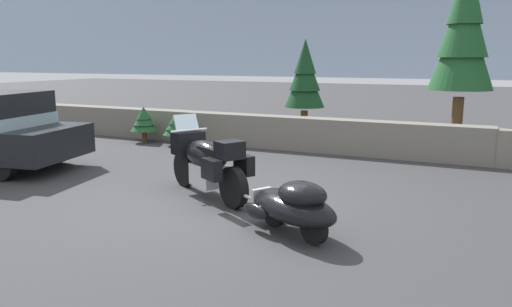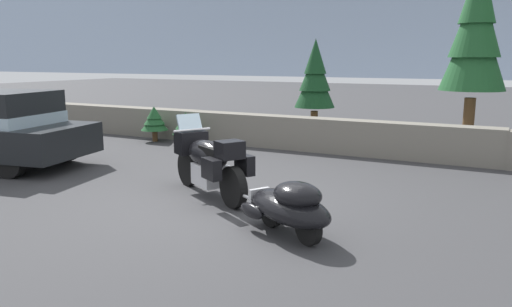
# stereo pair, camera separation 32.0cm
# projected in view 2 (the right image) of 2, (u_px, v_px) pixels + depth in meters

# --- Properties ---
(ground_plane) EXTENTS (80.00, 80.00, 0.00)m
(ground_plane) POSITION_uv_depth(u_px,v_px,m) (224.00, 203.00, 7.94)
(ground_plane) COLOR #38383A
(stone_guard_wall) EXTENTS (24.00, 0.60, 0.85)m
(stone_guard_wall) POSITION_uv_depth(u_px,v_px,m) (311.00, 134.00, 12.48)
(stone_guard_wall) COLOR slate
(stone_guard_wall) RESTS_ON ground
(distant_ridgeline) EXTENTS (240.00, 80.00, 16.00)m
(distant_ridgeline) POSITION_uv_depth(u_px,v_px,m) (493.00, 27.00, 89.29)
(distant_ridgeline) COLOR #8C9EB7
(distant_ridgeline) RESTS_ON ground
(touring_motorcycle) EXTENTS (2.07, 1.42, 1.33)m
(touring_motorcycle) POSITION_uv_depth(u_px,v_px,m) (209.00, 160.00, 8.29)
(touring_motorcycle) COLOR black
(touring_motorcycle) RESTS_ON ground
(car_shaped_trailer) EXTENTS (2.09, 1.42, 0.76)m
(car_shaped_trailer) POSITION_uv_depth(u_px,v_px,m) (289.00, 205.00, 6.42)
(car_shaped_trailer) COLOR black
(car_shaped_trailer) RESTS_ON ground
(pine_tree_secondary) EXTENTS (1.54, 1.54, 4.75)m
(pine_tree_secondary) POSITION_uv_depth(u_px,v_px,m) (476.00, 30.00, 11.65)
(pine_tree_secondary) COLOR brown
(pine_tree_secondary) RESTS_ON ground
(pine_tree_far_right) EXTENTS (1.15, 1.15, 2.87)m
(pine_tree_far_right) POSITION_uv_depth(u_px,v_px,m) (315.00, 77.00, 13.95)
(pine_tree_far_right) COLOR brown
(pine_tree_far_right) RESTS_ON ground
(pine_sapling_near) EXTENTS (0.74, 0.74, 0.88)m
(pine_sapling_near) POSITION_uv_depth(u_px,v_px,m) (186.00, 124.00, 13.32)
(pine_sapling_near) COLOR brown
(pine_sapling_near) RESTS_ON ground
(pine_sapling_farther) EXTENTS (0.77, 0.77, 1.00)m
(pine_sapling_farther) POSITION_uv_depth(u_px,v_px,m) (154.00, 120.00, 13.83)
(pine_sapling_farther) COLOR brown
(pine_sapling_farther) RESTS_ON ground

